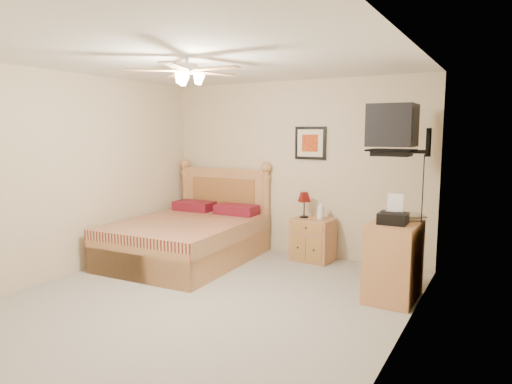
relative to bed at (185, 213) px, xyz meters
The scene contains 16 objects.
floor 1.71m from the bed, 45.60° to the right, with size 4.50×4.50×0.00m, color gray.
ceiling 2.41m from the bed, 45.60° to the right, with size 4.00×4.50×0.04m, color white.
wall_back 1.68m from the bed, 45.85° to the left, with size 4.00×0.04×2.50m, color beige.
wall_left 1.55m from the bed, 128.88° to the right, with size 0.04×4.50×2.50m, color beige.
wall_right 3.34m from the bed, 19.88° to the right, with size 0.04×4.50×2.50m, color beige.
bed is the anchor object (origin of this frame).
nightstand 1.80m from the bed, 30.23° to the left, with size 0.54×0.41×0.59m, color #9E5D33.
table_lamp 1.64m from the bed, 33.13° to the left, with size 0.19×0.19×0.36m, color #560E0B, non-canonical shape.
lotion_bottle 1.85m from the bed, 28.52° to the left, with size 0.10×0.10×0.26m, color white.
framed_picture 2.00m from the bed, 39.08° to the left, with size 0.46×0.04×0.46m, color black.
dresser 2.84m from the bed, ahead, with size 0.49×0.70×0.83m, color #AE7348.
fax_machine 2.84m from the bed, ahead, with size 0.29×0.31×0.31m, color black, non-canonical shape.
magazine_lower 2.83m from the bed, ahead, with size 0.21×0.28×0.03m, color #BCAF9B.
magazine_upper 2.86m from the bed, ahead, with size 0.22×0.30×0.02m, color gray.
wall_tv 3.07m from the bed, ahead, with size 0.56×0.46×0.58m, color black, non-canonical shape.
ceiling_fan 2.41m from the bed, 50.28° to the right, with size 1.14×1.14×0.28m, color white, non-canonical shape.
Camera 1 is at (2.76, -3.77, 1.79)m, focal length 32.00 mm.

